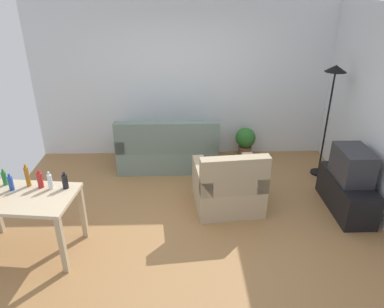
# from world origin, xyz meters

# --- Properties ---
(ground_plane) EXTENTS (5.20, 4.40, 0.02)m
(ground_plane) POSITION_xyz_m (0.00, 0.00, -0.01)
(ground_plane) COLOR #9E7042
(wall_rear) EXTENTS (5.20, 0.10, 2.70)m
(wall_rear) POSITION_xyz_m (0.00, 2.20, 1.35)
(wall_rear) COLOR silver
(wall_rear) RESTS_ON ground_plane
(couch) EXTENTS (1.67, 0.84, 0.92)m
(couch) POSITION_xyz_m (-0.28, 1.59, 0.31)
(couch) COLOR slate
(couch) RESTS_ON ground_plane
(tv_stand) EXTENTS (0.44, 1.10, 0.48)m
(tv_stand) POSITION_xyz_m (2.25, 0.21, 0.24)
(tv_stand) COLOR black
(tv_stand) RESTS_ON ground_plane
(tv) EXTENTS (0.41, 0.60, 0.44)m
(tv) POSITION_xyz_m (2.25, 0.21, 0.70)
(tv) COLOR #2D2D33
(tv) RESTS_ON tv_stand
(torchiere_lamp) EXTENTS (0.32, 0.32, 1.81)m
(torchiere_lamp) POSITION_xyz_m (2.25, 1.26, 1.41)
(torchiere_lamp) COLOR black
(torchiere_lamp) RESTS_ON ground_plane
(desk) EXTENTS (1.27, 0.83, 0.76)m
(desk) POSITION_xyz_m (-1.86, -0.55, 0.65)
(desk) COLOR #C6B28E
(desk) RESTS_ON ground_plane
(potted_plant) EXTENTS (0.36, 0.36, 0.57)m
(potted_plant) POSITION_xyz_m (1.10, 1.90, 0.33)
(potted_plant) COLOR brown
(potted_plant) RESTS_ON ground_plane
(armchair) EXTENTS (0.98, 0.93, 0.92)m
(armchair) POSITION_xyz_m (0.61, 0.30, 0.32)
(armchair) COLOR tan
(armchair) RESTS_ON ground_plane
(bottle_green) EXTENTS (0.05, 0.05, 0.20)m
(bottle_green) POSITION_xyz_m (-2.11, -0.29, 0.85)
(bottle_green) COLOR #1E722D
(bottle_green) RESTS_ON desk
(bottle_blue) EXTENTS (0.06, 0.06, 0.21)m
(bottle_blue) POSITION_xyz_m (-1.99, -0.42, 0.85)
(bottle_blue) COLOR #2347A3
(bottle_blue) RESTS_ON desk
(bottle_amber) EXTENTS (0.05, 0.05, 0.28)m
(bottle_amber) POSITION_xyz_m (-1.83, -0.33, 0.88)
(bottle_amber) COLOR #9E6019
(bottle_amber) RESTS_ON desk
(bottle_red) EXTENTS (0.06, 0.06, 0.22)m
(bottle_red) POSITION_xyz_m (-1.68, -0.36, 0.86)
(bottle_red) COLOR #AD2323
(bottle_red) RESTS_ON desk
(bottle_clear) EXTENTS (0.05, 0.05, 0.22)m
(bottle_clear) POSITION_xyz_m (-1.55, -0.40, 0.85)
(bottle_clear) COLOR silver
(bottle_clear) RESTS_ON desk
(bottle_dark) EXTENTS (0.07, 0.07, 0.21)m
(bottle_dark) POSITION_xyz_m (-1.38, -0.39, 0.85)
(bottle_dark) COLOR black
(bottle_dark) RESTS_ON desk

